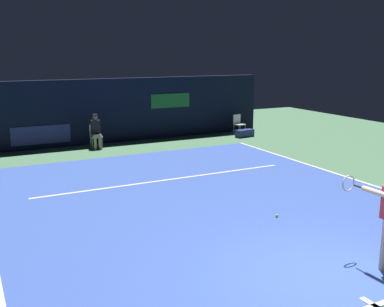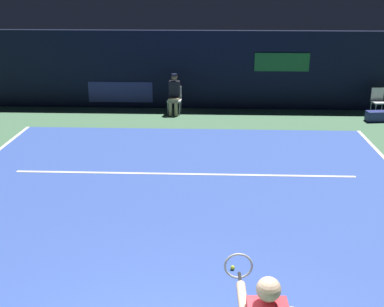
{
  "view_description": "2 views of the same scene",
  "coord_description": "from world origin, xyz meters",
  "px_view_note": "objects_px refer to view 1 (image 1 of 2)",
  "views": [
    {
      "loc": [
        -5.1,
        -5.07,
        3.65
      ],
      "look_at": [
        0.18,
        5.31,
        1.03
      ],
      "focal_mm": 42.39,
      "sensor_mm": 36.0,
      "label": 1
    },
    {
      "loc": [
        0.63,
        -3.9,
        4.15
      ],
      "look_at": [
        0.21,
        5.81,
        0.76
      ],
      "focal_mm": 46.55,
      "sensor_mm": 36.0,
      "label": 2
    }
  ],
  "objects_px": {
    "line_judge_on_chair": "(96,131)",
    "courtside_chair_near": "(239,123)",
    "tennis_ball": "(277,216)",
    "equipment_bag": "(245,133)"
  },
  "relations": [
    {
      "from": "line_judge_on_chair",
      "to": "courtside_chair_near",
      "type": "distance_m",
      "value": 6.61
    },
    {
      "from": "tennis_ball",
      "to": "equipment_bag",
      "type": "distance_m",
      "value": 9.94
    },
    {
      "from": "courtside_chair_near",
      "to": "line_judge_on_chair",
      "type": "bearing_deg",
      "value": -178.44
    },
    {
      "from": "line_judge_on_chair",
      "to": "courtside_chair_near",
      "type": "relative_size",
      "value": 1.5
    },
    {
      "from": "equipment_bag",
      "to": "line_judge_on_chair",
      "type": "bearing_deg",
      "value": 167.96
    },
    {
      "from": "courtside_chair_near",
      "to": "equipment_bag",
      "type": "height_order",
      "value": "courtside_chair_near"
    },
    {
      "from": "courtside_chair_near",
      "to": "tennis_ball",
      "type": "bearing_deg",
      "value": -118.02
    },
    {
      "from": "equipment_bag",
      "to": "tennis_ball",
      "type": "bearing_deg",
      "value": -126.28
    },
    {
      "from": "line_judge_on_chair",
      "to": "courtside_chair_near",
      "type": "bearing_deg",
      "value": 1.56
    },
    {
      "from": "line_judge_on_chair",
      "to": "tennis_ball",
      "type": "xyz_separation_m",
      "value": [
        1.59,
        -9.24,
        -0.64
      ]
    }
  ]
}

